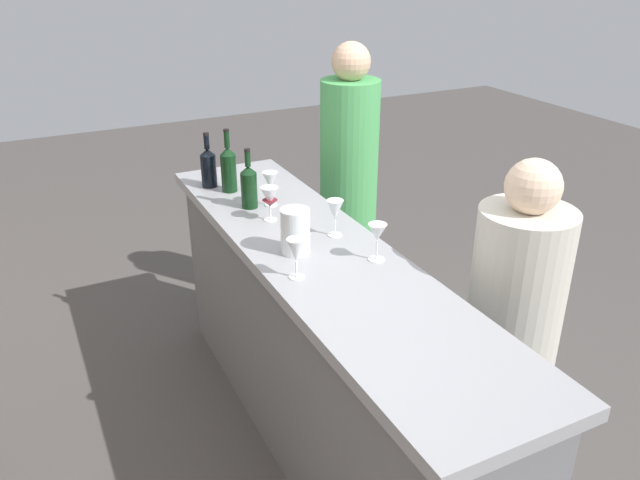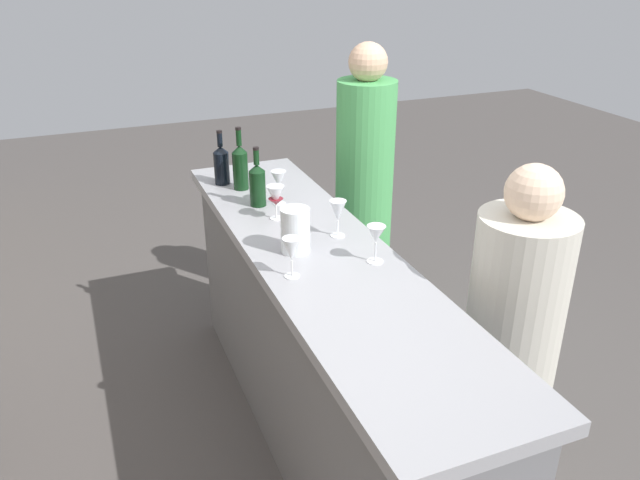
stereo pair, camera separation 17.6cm
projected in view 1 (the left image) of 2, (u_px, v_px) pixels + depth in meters
ground_plane at (320, 440)px, 2.97m from camera, size 12.00×12.00×0.00m
bar_counter at (320, 352)px, 2.75m from camera, size 2.38×0.56×0.99m
wine_bottle_leftmost_dark_green at (249, 186)px, 2.92m from camera, size 0.08×0.08×0.28m
wine_bottle_second_left_dark_green at (229, 168)px, 3.11m from camera, size 0.08×0.08×0.32m
wine_bottle_center_near_black at (208, 166)px, 3.17m from camera, size 0.08×0.08×0.28m
wine_glass_near_left at (377, 234)px, 2.43m from camera, size 0.07×0.07×0.15m
wine_glass_near_center at (335, 211)px, 2.63m from camera, size 0.07×0.07×0.16m
wine_glass_near_right at (270, 181)px, 2.94m from camera, size 0.07×0.07×0.16m
wine_glass_far_left at (270, 199)px, 2.78m from camera, size 0.08×0.08×0.16m
wine_glass_far_center at (296, 251)px, 2.30m from camera, size 0.07×0.07×0.16m
water_pitcher at (295, 231)px, 2.50m from camera, size 0.12×0.12×0.18m
person_left_guest at (509, 345)px, 2.53m from camera, size 0.38×0.38×1.43m
person_center_guest at (348, 197)px, 3.69m from camera, size 0.39×0.39×1.64m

